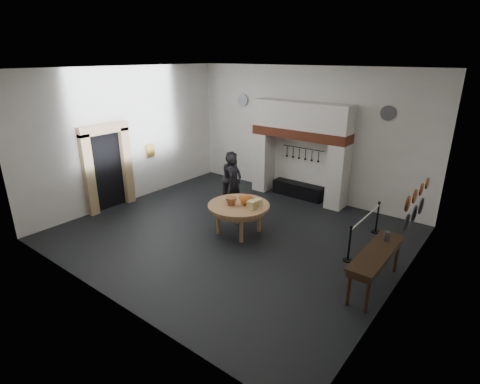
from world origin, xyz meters
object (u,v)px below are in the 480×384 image
Objects in this scene: barrier_post_far at (377,218)px; visitor_near at (234,183)px; iron_range at (298,190)px; work_table at (239,206)px; side_table at (377,252)px; barrier_post_near at (349,245)px; visitor_far at (232,178)px.

visitor_near is at bearing -165.37° from barrier_post_far.
work_table is (0.11, -3.60, 0.59)m from iron_range.
side_table is 1.22m from barrier_post_near.
barrier_post_far is at bearing -83.96° from visitor_near.
side_table is (3.99, -0.30, 0.03)m from work_table.
visitor_near reaches higher than barrier_post_near.
barrier_post_far is at bearing 107.84° from side_table.
iron_range is 2.11× the size of barrier_post_far.
visitor_near is at bearing 168.64° from barrier_post_near.
barrier_post_far is (4.73, 0.73, -0.45)m from visitor_far.
visitor_far reaches higher than iron_range.
visitor_far is 5.96m from side_table.
work_table is 3.97m from barrier_post_far.
visitor_near reaches higher than barrier_post_far.
visitor_near is at bearing 133.09° from work_table.
barrier_post_near reaches higher than work_table.
visitor_far is at bearing 36.40° from visitor_near.
side_table is 2.44× the size of barrier_post_far.
visitor_far is (-1.62, 1.70, 0.06)m from work_table.
barrier_post_near is 2.00m from barrier_post_far.
side_table reaches higher than iron_range.
barrier_post_near is at bearing 140.14° from side_table.
barrier_post_near is (3.22, -3.17, 0.20)m from iron_range.
iron_range is at bearing 91.73° from work_table.
barrier_post_far is (0.00, 2.00, 0.00)m from barrier_post_near.
work_table is 4.00m from side_table.
visitor_near reaches higher than side_table.
barrier_post_near is 1.00× the size of barrier_post_far.
barrier_post_far is (3.22, -1.17, 0.20)m from iron_range.
barrier_post_near and barrier_post_far have the same top height.
visitor_far is at bearing -128.43° from iron_range.
side_table is at bearing -72.16° from barrier_post_far.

